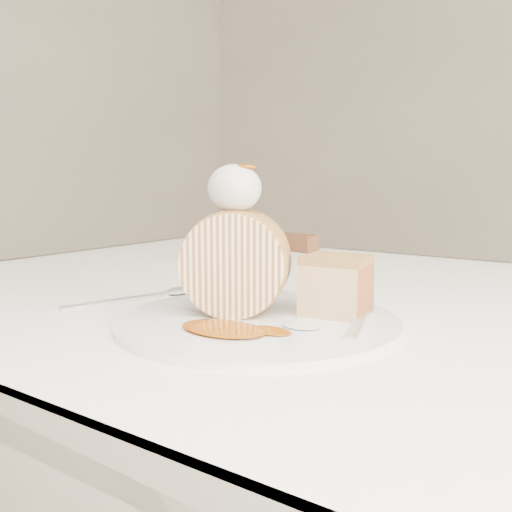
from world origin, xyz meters
The scene contains 10 objects.
table centered at (0.00, 0.20, 0.66)m, with size 1.40×0.90×0.75m.
chair_far centered at (-0.43, 0.68, 0.45)m, with size 0.45×0.45×0.79m.
plate centered at (-0.03, 0.02, 0.75)m, with size 0.30×0.30×0.01m, color white.
roulade_slice centered at (-0.07, 0.02, 0.81)m, with size 0.11×0.11×0.06m, color beige.
cake_chunk centered at (0.02, 0.08, 0.79)m, with size 0.07×0.06×0.06m, color #A2793D.
whipped_cream centered at (-0.07, 0.02, 0.89)m, with size 0.06×0.06×0.05m, color silver.
caramel_drizzle centered at (-0.06, 0.02, 0.92)m, with size 0.03×0.02×0.01m, color #8C3D05.
caramel_pool centered at (-0.03, -0.04, 0.76)m, with size 0.09×0.06×0.00m, color #8C3D05, non-canonical shape.
fork centered at (0.06, 0.06, 0.76)m, with size 0.02×0.18×0.00m, color silver.
spoon centered at (-0.24, 0.00, 0.75)m, with size 0.03×0.17×0.00m, color silver.
Camera 1 is at (0.31, -0.47, 0.91)m, focal length 40.00 mm.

